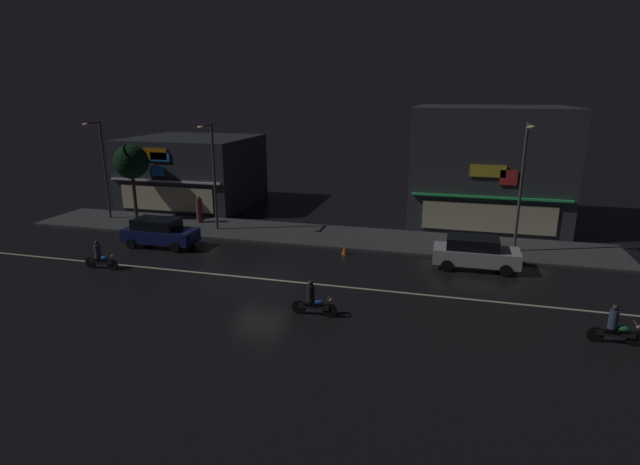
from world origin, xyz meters
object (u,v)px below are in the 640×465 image
at_px(streetlamp_west, 102,162).
at_px(streetlamp_mid, 212,168).
at_px(pedestrian_on_sidewalk, 199,210).
at_px(motorcycle_opposite_lane, 615,328).
at_px(parked_car_trailing, 159,232).
at_px(parked_car_near_kerb, 475,252).
at_px(motorcycle_following, 100,257).
at_px(traffic_cone, 345,250).
at_px(streetlamp_east, 522,178).
at_px(motorcycle_lead, 313,301).

height_order(streetlamp_west, streetlamp_mid, streetlamp_mid).
bearing_deg(streetlamp_mid, pedestrian_on_sidewalk, 141.46).
bearing_deg(pedestrian_on_sidewalk, streetlamp_mid, -164.32).
bearing_deg(pedestrian_on_sidewalk, motorcycle_opposite_lane, -152.83).
bearing_deg(pedestrian_on_sidewalk, parked_car_trailing, 146.16).
bearing_deg(parked_car_near_kerb, motorcycle_following, -164.83).
relative_size(streetlamp_west, pedestrian_on_sidewalk, 3.64).
distance_m(pedestrian_on_sidewalk, traffic_cone, 11.80).
relative_size(streetlamp_east, pedestrian_on_sidewalk, 3.82).
bearing_deg(parked_car_near_kerb, streetlamp_mid, 169.66).
height_order(motorcycle_following, traffic_cone, motorcycle_following).
height_order(parked_car_trailing, motorcycle_lead, parked_car_trailing).
bearing_deg(traffic_cone, motorcycle_following, -154.44).
distance_m(pedestrian_on_sidewalk, motorcycle_following, 9.58).
xyz_separation_m(pedestrian_on_sidewalk, parked_car_trailing, (0.18, -5.25, -0.13)).
relative_size(streetlamp_east, motorcycle_following, 3.77).
relative_size(streetlamp_east, parked_car_near_kerb, 1.67).
bearing_deg(motorcycle_opposite_lane, parked_car_trailing, -13.22).
xyz_separation_m(pedestrian_on_sidewalk, traffic_cone, (11.09, -3.96, -0.72)).
height_order(motorcycle_lead, traffic_cone, motorcycle_lead).
bearing_deg(streetlamp_east, pedestrian_on_sidewalk, 175.74).
xyz_separation_m(streetlamp_mid, motorcycle_opposite_lane, (20.78, -10.06, -3.56)).
relative_size(streetlamp_east, parked_car_trailing, 1.67).
distance_m(parked_car_near_kerb, motorcycle_opposite_lane, 8.51).
bearing_deg(streetlamp_west, motorcycle_lead, -31.85).
xyz_separation_m(motorcycle_lead, traffic_cone, (-0.42, 8.15, -0.36)).
bearing_deg(streetlamp_east, streetlamp_mid, -179.89).
bearing_deg(motorcycle_opposite_lane, motorcycle_following, -2.50).
bearing_deg(streetlamp_east, parked_car_trailing, -169.50).
bearing_deg(traffic_cone, streetlamp_mid, 165.24).
xyz_separation_m(streetlamp_west, traffic_cone, (17.89, -3.23, -3.90)).
relative_size(motorcycle_lead, motorcycle_following, 1.00).
distance_m(streetlamp_west, motorcycle_following, 11.35).
distance_m(streetlamp_east, motorcycle_following, 22.75).
distance_m(streetlamp_mid, traffic_cone, 10.23).
xyz_separation_m(streetlamp_east, traffic_cone, (-9.25, -2.44, -4.09)).
distance_m(motorcycle_following, traffic_cone, 12.97).
distance_m(streetlamp_mid, parked_car_near_kerb, 16.72).
xyz_separation_m(pedestrian_on_sidewalk, motorcycle_lead, (11.50, -12.11, -0.37)).
bearing_deg(parked_car_trailing, parked_car_near_kerb, 2.43).
xyz_separation_m(motorcycle_lead, motorcycle_following, (-12.11, 2.55, 0.00)).
relative_size(streetlamp_east, traffic_cone, 13.02).
xyz_separation_m(streetlamp_west, pedestrian_on_sidewalk, (6.80, 0.73, -3.18)).
distance_m(pedestrian_on_sidewalk, parked_car_near_kerb, 18.61).
height_order(motorcycle_lead, motorcycle_following, same).
bearing_deg(motorcycle_lead, parked_car_near_kerb, -137.31).
distance_m(motorcycle_lead, motorcycle_opposite_lane, 11.24).
xyz_separation_m(parked_car_near_kerb, motorcycle_following, (-18.67, -5.06, -0.24)).
relative_size(streetlamp_west, streetlamp_mid, 1.00).
bearing_deg(traffic_cone, motorcycle_opposite_lane, -33.30).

